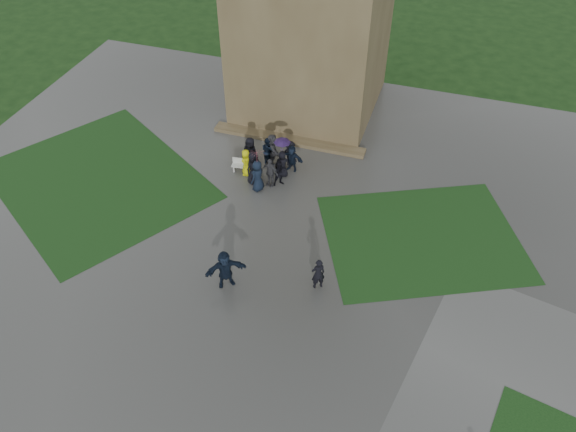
% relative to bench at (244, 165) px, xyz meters
% --- Properties ---
extents(ground, '(120.00, 120.00, 0.00)m').
position_rel_bench_xyz_m(ground, '(1.44, -7.21, -0.40)').
color(ground, black).
extents(plaza, '(34.00, 34.00, 0.02)m').
position_rel_bench_xyz_m(plaza, '(1.44, -5.21, -0.39)').
color(plaza, '#3A3A37').
rests_on(plaza, ground).
extents(lawn_inset_left, '(14.10, 13.46, 0.01)m').
position_rel_bench_xyz_m(lawn_inset_left, '(-7.06, -3.21, -0.38)').
color(lawn_inset_left, black).
rests_on(lawn_inset_left, plaza).
extents(lawn_inset_right, '(11.12, 10.15, 0.01)m').
position_rel_bench_xyz_m(lawn_inset_right, '(9.94, -2.21, -0.38)').
color(lawn_inset_right, black).
rests_on(lawn_inset_right, plaza).
extents(tower_plinth, '(9.00, 0.80, 0.22)m').
position_rel_bench_xyz_m(tower_plinth, '(1.44, 3.39, -0.27)').
color(tower_plinth, brown).
rests_on(tower_plinth, plaza).
extents(bench, '(1.32, 0.56, 0.74)m').
position_rel_bench_xyz_m(bench, '(0.00, 0.00, 0.00)').
color(bench, silver).
rests_on(bench, plaza).
extents(visitor_cluster, '(3.41, 3.78, 2.41)m').
position_rel_bench_xyz_m(visitor_cluster, '(1.40, 0.17, 0.60)').
color(visitor_cluster, black).
rests_on(visitor_cluster, plaza).
extents(pedestrian_mid, '(1.82, 1.56, 1.93)m').
position_rel_bench_xyz_m(pedestrian_mid, '(2.18, -7.72, 0.58)').
color(pedestrian_mid, black).
rests_on(pedestrian_mid, plaza).
extents(pedestrian_near, '(0.72, 0.67, 1.66)m').
position_rel_bench_xyz_m(pedestrian_near, '(6.01, -6.63, 0.45)').
color(pedestrian_near, black).
rests_on(pedestrian_near, plaza).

